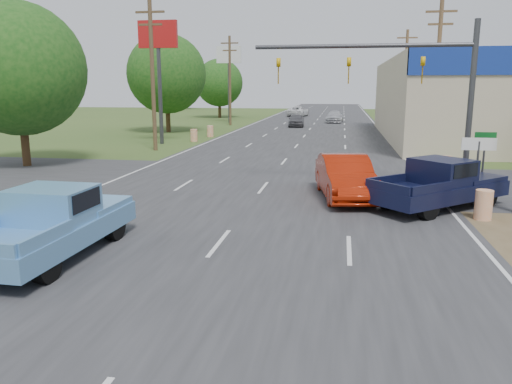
% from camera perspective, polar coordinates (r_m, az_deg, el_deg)
% --- Properties ---
extents(main_road, '(15.00, 180.00, 0.02)m').
position_cam_1_polar(main_road, '(45.37, 5.54, 6.38)').
color(main_road, '#2D2D30').
rests_on(main_road, ground).
extents(cross_road, '(120.00, 10.00, 0.02)m').
position_cam_1_polar(cross_road, '(23.68, 1.57, 1.41)').
color(cross_road, '#2D2D30').
rests_on(cross_road, ground).
extents(utility_pole_2, '(2.00, 0.28, 10.00)m').
position_cam_1_polar(utility_pole_2, '(36.60, 19.99, 12.76)').
color(utility_pole_2, '#4C3823').
rests_on(utility_pole_2, ground).
extents(utility_pole_3, '(2.00, 0.28, 10.00)m').
position_cam_1_polar(utility_pole_3, '(54.42, 16.66, 12.45)').
color(utility_pole_3, '#4C3823').
rests_on(utility_pole_3, ground).
extents(utility_pole_5, '(2.00, 0.28, 10.00)m').
position_cam_1_polar(utility_pole_5, '(35.45, -11.76, 13.26)').
color(utility_pole_5, '#4C3823').
rests_on(utility_pole_5, ground).
extents(utility_pole_6, '(2.00, 0.28, 10.00)m').
position_cam_1_polar(utility_pole_6, '(58.47, -3.00, 12.84)').
color(utility_pole_6, '#4C3823').
rests_on(utility_pole_6, ground).
extents(tree_0, '(7.14, 7.14, 8.84)m').
position_cam_1_polar(tree_0, '(30.45, -25.54, 12.55)').
color(tree_0, '#422D19').
rests_on(tree_0, ground).
extents(tree_1, '(7.56, 7.56, 9.36)m').
position_cam_1_polar(tree_1, '(49.97, -10.20, 13.14)').
color(tree_1, '#422D19').
rests_on(tree_1, ground).
extents(tree_2, '(6.72, 6.72, 8.32)m').
position_cam_1_polar(tree_2, '(73.17, -4.22, 12.34)').
color(tree_2, '#422D19').
rests_on(tree_2, ground).
extents(tree_4, '(9.24, 9.24, 11.44)m').
position_cam_1_polar(tree_4, '(99.05, -26.99, 12.06)').
color(tree_4, '#422D19').
rests_on(tree_4, ground).
extents(tree_5, '(7.98, 7.98, 9.88)m').
position_cam_1_polar(tree_5, '(103.57, 25.21, 11.64)').
color(tree_5, '#422D19').
rests_on(tree_5, ground).
extents(tree_6, '(8.82, 8.82, 10.92)m').
position_cam_1_polar(tree_6, '(105.47, -8.92, 12.92)').
color(tree_6, '#422D19').
rests_on(tree_6, ground).
extents(barrel_0, '(0.56, 0.56, 1.00)m').
position_cam_1_polar(barrel_0, '(18.09, 24.57, -1.36)').
color(barrel_0, orange).
rests_on(barrel_0, ground).
extents(barrel_1, '(0.56, 0.56, 1.00)m').
position_cam_1_polar(barrel_1, '(26.33, 20.82, 2.78)').
color(barrel_1, orange).
rests_on(barrel_1, ground).
extents(barrel_2, '(0.56, 0.56, 1.00)m').
position_cam_1_polar(barrel_2, '(40.97, -7.10, 6.45)').
color(barrel_2, orange).
rests_on(barrel_2, ground).
extents(barrel_3, '(0.56, 0.56, 1.00)m').
position_cam_1_polar(barrel_3, '(44.72, -5.25, 6.94)').
color(barrel_3, orange).
rests_on(barrel_3, ground).
extents(pole_sign_left_near, '(3.00, 0.35, 9.20)m').
position_cam_1_polar(pole_sign_left_near, '(39.64, -11.10, 15.80)').
color(pole_sign_left_near, '#3F3F44').
rests_on(pole_sign_left_near, ground).
extents(pole_sign_left_far, '(3.00, 0.35, 9.20)m').
position_cam_1_polar(pole_sign_left_far, '(62.65, -3.11, 14.47)').
color(pole_sign_left_far, '#3F3F44').
rests_on(pole_sign_left_far, ground).
extents(lane_sign, '(1.20, 0.08, 2.52)m').
position_cam_1_polar(lane_sign, '(19.82, 24.04, 3.88)').
color(lane_sign, '#3F3F44').
rests_on(lane_sign, ground).
extents(street_name_sign, '(0.80, 0.08, 2.61)m').
position_cam_1_polar(street_name_sign, '(21.45, 24.57, 3.57)').
color(street_name_sign, '#3F3F44').
rests_on(street_name_sign, ground).
extents(signal_mast, '(9.12, 0.40, 7.00)m').
position_cam_1_polar(signal_mast, '(22.20, 16.68, 12.67)').
color(signal_mast, '#3F3F44').
rests_on(signal_mast, ground).
extents(red_convertible, '(2.64, 5.34, 1.68)m').
position_cam_1_polar(red_convertible, '(19.89, 10.18, 1.65)').
color(red_convertible, '#9A1C07').
rests_on(red_convertible, ground).
extents(blue_pickup, '(2.24, 5.50, 1.81)m').
position_cam_1_polar(blue_pickup, '(13.92, -22.05, -3.11)').
color(blue_pickup, black).
rests_on(blue_pickup, ground).
extents(navy_pickup, '(5.42, 5.19, 1.80)m').
position_cam_1_polar(navy_pickup, '(19.19, 20.42, 0.93)').
color(navy_pickup, black).
rests_on(navy_pickup, ground).
extents(distant_car_grey, '(1.96, 4.29, 1.43)m').
position_cam_1_polar(distant_car_grey, '(56.32, 4.63, 8.17)').
color(distant_car_grey, '#545358').
rests_on(distant_car_grey, ground).
extents(distant_car_silver, '(2.25, 5.01, 1.42)m').
position_cam_1_polar(distant_car_silver, '(63.71, 8.98, 8.49)').
color(distant_car_silver, '#BBBCC1').
rests_on(distant_car_silver, ground).
extents(distant_car_white, '(3.24, 5.64, 1.48)m').
position_cam_1_polar(distant_car_white, '(76.34, 4.85, 9.15)').
color(distant_car_white, white).
rests_on(distant_car_white, ground).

